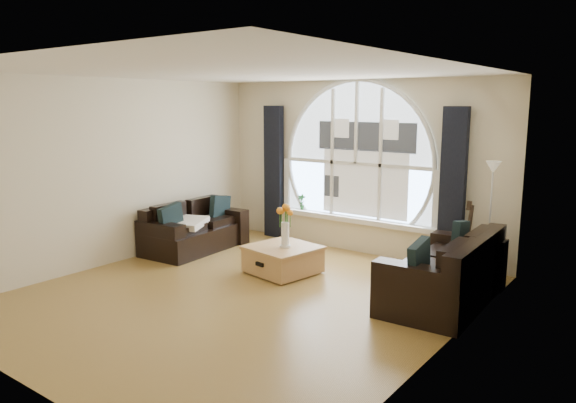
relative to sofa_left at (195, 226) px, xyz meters
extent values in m
cube|color=brown|center=(2.05, -1.14, -0.40)|extent=(5.00, 5.50, 0.01)
cube|color=silver|center=(2.05, -1.14, 2.30)|extent=(5.00, 5.50, 0.01)
cube|color=beige|center=(2.05, 1.61, 0.95)|extent=(5.00, 0.01, 2.70)
cube|color=beige|center=(2.05, -3.89, 0.95)|extent=(5.00, 0.01, 2.70)
cube|color=beige|center=(-0.45, -1.14, 0.95)|extent=(0.01, 5.50, 2.70)
cube|color=beige|center=(4.55, -1.14, 0.95)|extent=(0.01, 5.50, 2.70)
cube|color=silver|center=(4.25, -1.14, 1.95)|extent=(0.92, 5.50, 0.72)
cube|color=silver|center=(2.05, 1.58, 1.23)|extent=(2.60, 0.06, 2.15)
cube|color=white|center=(2.05, 1.51, 0.11)|extent=(2.90, 0.22, 0.08)
cube|color=white|center=(2.05, 1.55, 1.23)|extent=(2.76, 0.08, 2.15)
cube|color=silver|center=(2.20, 1.56, 1.10)|extent=(1.70, 0.02, 1.50)
cube|color=black|center=(0.45, 1.49, 0.75)|extent=(0.35, 0.12, 2.30)
cube|color=black|center=(3.65, 1.49, 0.75)|extent=(0.35, 0.12, 2.30)
cube|color=black|center=(0.00, 0.00, 0.00)|extent=(0.95, 1.72, 0.74)
cube|color=black|center=(4.10, 0.11, 0.00)|extent=(1.02, 1.92, 0.84)
cube|color=tan|center=(1.88, -0.13, -0.19)|extent=(1.00, 1.00, 0.42)
cube|color=silver|center=(0.07, -0.25, 0.10)|extent=(0.71, 0.71, 0.10)
cube|color=white|center=(1.94, -0.15, 0.37)|extent=(0.24, 0.24, 0.70)
cube|color=#B2B2B2|center=(4.25, 1.27, 0.40)|extent=(0.24, 0.24, 1.60)
cube|color=brown|center=(4.00, 1.29, 0.13)|extent=(0.38, 0.28, 1.06)
imported|color=#1E6023|center=(1.04, 1.51, 0.28)|extent=(0.16, 0.13, 0.27)
camera|label=1|loc=(6.32, -5.97, 1.94)|focal=34.02mm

